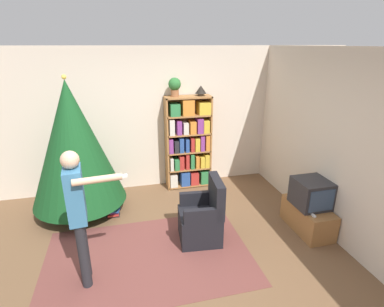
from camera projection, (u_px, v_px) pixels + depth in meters
The scene contains 14 objects.
ground_plane at pixel (169, 259), 3.89m from camera, with size 14.00×14.00×0.00m, color brown.
wall_back at pixel (146, 120), 5.52m from camera, with size 8.00×0.10×2.60m.
wall_right at pixel (344, 150), 3.98m from camera, with size 0.10×8.00×2.60m.
area_rug at pixel (149, 257), 3.91m from camera, with size 2.64×1.71×0.01m.
bookshelf at pixel (189, 144), 5.63m from camera, with size 0.84×0.32×1.75m.
tv_stand at pixel (308, 217), 4.44m from camera, with size 0.41×0.84×0.40m.
television at pixel (311, 193), 4.30m from camera, with size 0.46×0.48×0.40m.
game_remote at pixel (313, 215), 4.11m from camera, with size 0.04×0.12×0.02m.
christmas_tree at pixel (74, 144), 4.57m from camera, with size 1.45×1.45×2.22m.
armchair at pixel (203, 219), 4.19m from camera, with size 0.62×0.61×0.92m.
standing_person at pixel (78, 209), 3.21m from camera, with size 0.66×0.47×1.62m.
potted_plant at pixel (175, 86), 5.20m from camera, with size 0.22×0.22×0.33m.
table_lamp at pixel (201, 90), 5.34m from camera, with size 0.20×0.20×0.18m.
book_pile_near_tree at pixel (113, 213), 4.83m from camera, with size 0.24×0.20×0.12m.
Camera 1 is at (-0.47, -3.15, 2.63)m, focal length 28.00 mm.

